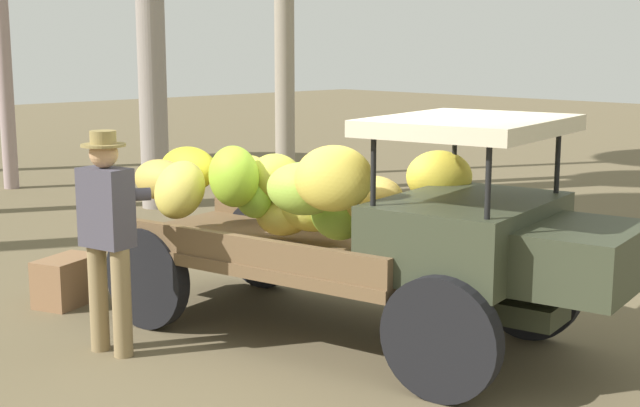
{
  "coord_description": "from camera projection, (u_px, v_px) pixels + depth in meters",
  "views": [
    {
      "loc": [
        4.88,
        -5.11,
        2.4
      ],
      "look_at": [
        -0.37,
        -0.1,
        1.1
      ],
      "focal_mm": 49.54,
      "sensor_mm": 36.0,
      "label": 1
    }
  ],
  "objects": [
    {
      "name": "farmer",
      "position": [
        108.0,
        228.0,
        6.81
      ],
      "size": [
        0.53,
        0.49,
        1.76
      ],
      "rotation": [
        0.0,
        0.0,
        1.79
      ],
      "color": "olive",
      "rests_on": "ground"
    },
    {
      "name": "truck",
      "position": [
        358.0,
        223.0,
        7.15
      ],
      "size": [
        4.64,
        2.47,
        1.88
      ],
      "rotation": [
        0.0,
        0.0,
        0.2
      ],
      "color": "#343928",
      "rests_on": "ground"
    },
    {
      "name": "ground_plane",
      "position": [
        359.0,
        336.0,
        7.37
      ],
      "size": [
        60.0,
        60.0,
        0.0
      ],
      "primitive_type": "plane",
      "color": "brown"
    },
    {
      "name": "wooden_crate",
      "position": [
        67.0,
        281.0,
        8.27
      ],
      "size": [
        0.56,
        0.68,
        0.44
      ],
      "primitive_type": "cube",
      "rotation": [
        0.0,
        0.0,
        1.95
      ],
      "color": "#8A6342",
      "rests_on": "ground"
    }
  ]
}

